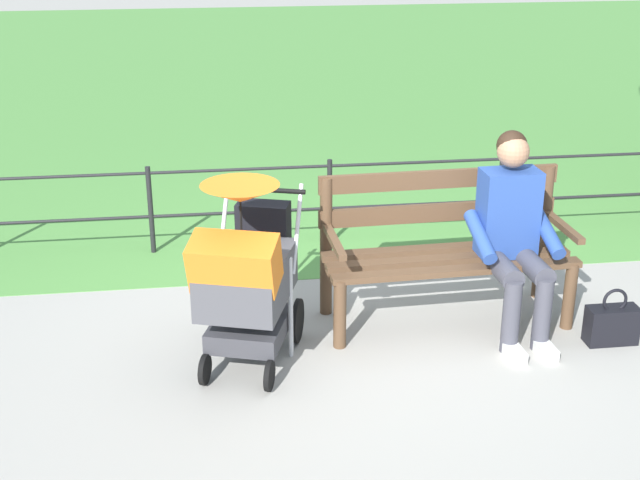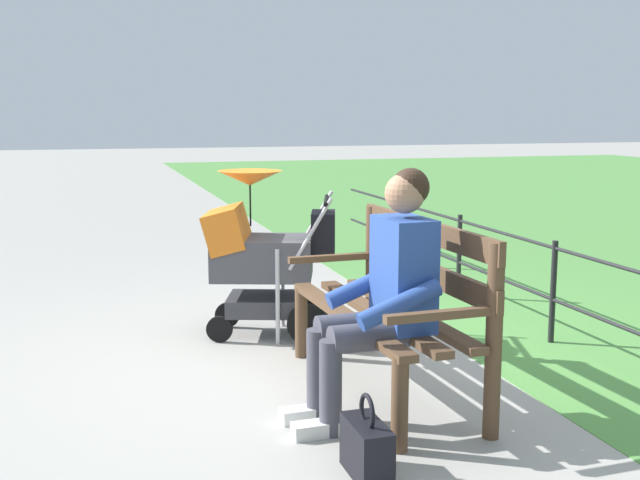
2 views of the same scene
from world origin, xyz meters
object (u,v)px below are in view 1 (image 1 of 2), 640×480
Objects in this scene: person_on_bench at (514,230)px; stroller at (246,273)px; handbag at (612,324)px; park_bench at (444,242)px.

person_on_bench is 1.70m from stroller.
handbag is (-2.26, 0.05, -0.47)m from stroller.
park_bench is 1.16m from handbag.
stroller is at bearing 19.81° from park_bench.
stroller reaches higher than park_bench.
handbag is (-0.95, 0.52, -0.40)m from park_bench.
stroller is (1.31, 0.47, 0.07)m from park_bench.
person_on_bench is (-0.37, 0.22, 0.15)m from park_bench.
park_bench reaches higher than handbag.
handbag is at bearing 153.24° from person_on_bench.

